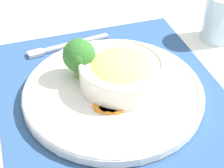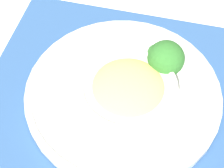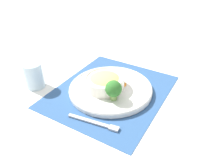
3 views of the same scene
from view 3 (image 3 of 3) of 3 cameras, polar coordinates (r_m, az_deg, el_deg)
ground_plane at (r=0.87m, az=-0.33°, el=-1.97°), size 4.00×4.00×0.00m
placemat at (r=0.87m, az=-0.33°, el=-1.86°), size 0.53×0.48×0.00m
plate at (r=0.86m, az=-0.34°, el=-1.15°), size 0.33×0.33×0.02m
bowl at (r=0.85m, az=-1.91°, el=0.70°), size 0.16×0.16×0.06m
broccoli_floret at (r=0.78m, az=0.44°, el=-1.31°), size 0.06×0.06×0.08m
carrot_slice_near at (r=0.88m, az=2.57°, el=-0.09°), size 0.04×0.04×0.01m
carrot_slice_middle at (r=0.88m, az=2.23°, el=0.24°), size 0.04×0.04×0.01m
carrot_slice_far at (r=0.89m, az=1.78°, el=0.52°), size 0.04×0.04×0.01m
water_glass at (r=0.93m, az=-19.66°, el=1.82°), size 0.08×0.08×0.11m
fork at (r=0.73m, az=-3.68°, el=-10.27°), size 0.02×0.18×0.01m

